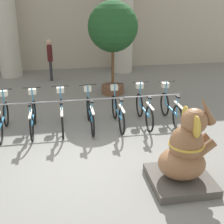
% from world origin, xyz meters
% --- Properties ---
extents(ground_plane, '(60.00, 60.00, 0.00)m').
position_xyz_m(ground_plane, '(0.00, 0.00, 0.00)').
color(ground_plane, slate).
extents(building_facade, '(20.00, 0.20, 6.00)m').
position_xyz_m(building_facade, '(0.00, 8.60, 3.00)').
color(building_facade, '#B2A893').
rests_on(building_facade, ground_plane).
extents(column_left, '(1.09, 1.09, 5.16)m').
position_xyz_m(column_left, '(-2.40, 7.60, 2.62)').
color(column_left, '#BCB7A8').
rests_on(column_left, ground_plane).
extents(column_right, '(1.09, 1.09, 5.16)m').
position_xyz_m(column_right, '(2.40, 7.60, 2.62)').
color(column_right, '#BCB7A8').
rests_on(column_right, ground_plane).
extents(bike_rack, '(6.60, 0.05, 0.77)m').
position_xyz_m(bike_rack, '(-0.41, 1.95, 0.65)').
color(bike_rack, gray).
rests_on(bike_rack, ground_plane).
extents(bicycle_2, '(0.48, 1.75, 1.08)m').
position_xyz_m(bicycle_2, '(-1.91, 1.81, 0.42)').
color(bicycle_2, black).
rests_on(bicycle_2, ground_plane).
extents(bicycle_3, '(0.48, 1.75, 1.08)m').
position_xyz_m(bicycle_3, '(-1.16, 1.83, 0.42)').
color(bicycle_3, black).
rests_on(bicycle_3, ground_plane).
extents(bicycle_4, '(0.48, 1.75, 1.08)m').
position_xyz_m(bicycle_4, '(-0.41, 1.84, 0.42)').
color(bicycle_4, black).
rests_on(bicycle_4, ground_plane).
extents(bicycle_5, '(0.48, 1.75, 1.08)m').
position_xyz_m(bicycle_5, '(0.34, 1.83, 0.42)').
color(bicycle_5, black).
rests_on(bicycle_5, ground_plane).
extents(bicycle_6, '(0.48, 1.75, 1.08)m').
position_xyz_m(bicycle_6, '(1.09, 1.81, 0.42)').
color(bicycle_6, black).
rests_on(bicycle_6, ground_plane).
extents(bicycle_7, '(0.48, 1.75, 1.08)m').
position_xyz_m(bicycle_7, '(1.84, 1.86, 0.42)').
color(bicycle_7, black).
rests_on(bicycle_7, ground_plane).
extents(bicycle_8, '(0.48, 1.75, 1.08)m').
position_xyz_m(bicycle_8, '(2.59, 1.80, 0.42)').
color(bicycle_8, black).
rests_on(bicycle_8, ground_plane).
extents(elephant_statue, '(1.17, 1.17, 1.82)m').
position_xyz_m(elephant_statue, '(1.82, -1.09, 0.61)').
color(elephant_statue, '#4C4742').
rests_on(elephant_statue, ground_plane).
extents(person_pedestrian, '(0.22, 0.47, 1.65)m').
position_xyz_m(person_pedestrian, '(-0.74, 6.66, 0.99)').
color(person_pedestrian, '#28282D').
rests_on(person_pedestrian, ground_plane).
extents(potted_tree, '(1.68, 1.68, 3.17)m').
position_xyz_m(potted_tree, '(1.44, 4.59, 2.24)').
color(potted_tree, brown).
rests_on(potted_tree, ground_plane).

